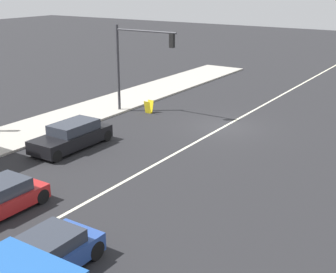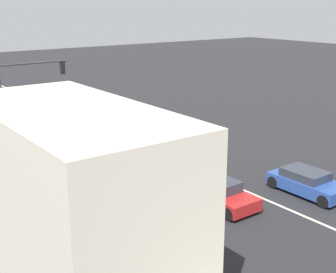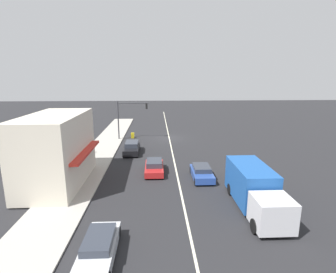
{
  "view_description": "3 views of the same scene",
  "coord_description": "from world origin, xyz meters",
  "px_view_note": "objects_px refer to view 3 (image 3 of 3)",
  "views": [
    {
      "loc": [
        -11.91,
        24.42,
        8.38
      ],
      "look_at": [
        -0.23,
        6.58,
        1.25
      ],
      "focal_mm": 50.0,
      "sensor_mm": 36.0,
      "label": 1
    },
    {
      "loc": [
        16.11,
        29.62,
        9.11
      ],
      "look_at": [
        -0.43,
        7.27,
        1.13
      ],
      "focal_mm": 50.0,
      "sensor_mm": 36.0,
      "label": 2
    },
    {
      "loc": [
        1.95,
        39.07,
        9.29
      ],
      "look_at": [
        0.48,
        6.7,
        1.77
      ],
      "focal_mm": 28.0,
      "sensor_mm": 36.0,
      "label": 3
    }
  ],
  "objects_px": {
    "warning_aframe_sign": "(133,136)",
    "sedan_silver": "(99,248)",
    "traffic_signal_main": "(128,114)",
    "pedestrian": "(86,146)",
    "coupe_blue": "(202,172)",
    "hatchback_red": "(154,167)",
    "delivery_truck": "(254,188)",
    "suv_black": "(132,148)"
  },
  "relations": [
    {
      "from": "pedestrian",
      "to": "coupe_blue",
      "type": "bearing_deg",
      "value": 147.41
    },
    {
      "from": "traffic_signal_main",
      "to": "hatchback_red",
      "type": "relative_size",
      "value": 1.41
    },
    {
      "from": "sedan_silver",
      "to": "suv_black",
      "type": "height_order",
      "value": "suv_black"
    },
    {
      "from": "delivery_truck",
      "to": "warning_aframe_sign",
      "type": "bearing_deg",
      "value": -64.31
    },
    {
      "from": "pedestrian",
      "to": "sedan_silver",
      "type": "xyz_separation_m",
      "value": [
        -5.43,
        18.68,
        -0.45
      ]
    },
    {
      "from": "sedan_silver",
      "to": "hatchback_red",
      "type": "xyz_separation_m",
      "value": [
        -2.8,
        -12.32,
        -0.01
      ]
    },
    {
      "from": "traffic_signal_main",
      "to": "hatchback_red",
      "type": "bearing_deg",
      "value": 105.62
    },
    {
      "from": "warning_aframe_sign",
      "to": "sedan_silver",
      "type": "relative_size",
      "value": 0.19
    },
    {
      "from": "delivery_truck",
      "to": "coupe_blue",
      "type": "distance_m",
      "value": 6.33
    },
    {
      "from": "sedan_silver",
      "to": "coupe_blue",
      "type": "xyz_separation_m",
      "value": [
        -7.2,
        -10.61,
        -0.01
      ]
    },
    {
      "from": "delivery_truck",
      "to": "sedan_silver",
      "type": "relative_size",
      "value": 1.66
    },
    {
      "from": "warning_aframe_sign",
      "to": "coupe_blue",
      "type": "xyz_separation_m",
      "value": [
        -7.78,
        16.39,
        0.15
      ]
    },
    {
      "from": "traffic_signal_main",
      "to": "coupe_blue",
      "type": "height_order",
      "value": "traffic_signal_main"
    },
    {
      "from": "pedestrian",
      "to": "delivery_truck",
      "type": "height_order",
      "value": "delivery_truck"
    },
    {
      "from": "coupe_blue",
      "to": "warning_aframe_sign",
      "type": "bearing_deg",
      "value": -64.6
    },
    {
      "from": "delivery_truck",
      "to": "sedan_silver",
      "type": "bearing_deg",
      "value": 26.56
    },
    {
      "from": "traffic_signal_main",
      "to": "suv_black",
      "type": "bearing_deg",
      "value": 99.0
    },
    {
      "from": "pedestrian",
      "to": "coupe_blue",
      "type": "relative_size",
      "value": 0.45
    },
    {
      "from": "coupe_blue",
      "to": "traffic_signal_main",
      "type": "bearing_deg",
      "value": -62.15
    },
    {
      "from": "hatchback_red",
      "to": "delivery_truck",
      "type": "bearing_deg",
      "value": 134.52
    },
    {
      "from": "traffic_signal_main",
      "to": "suv_black",
      "type": "height_order",
      "value": "traffic_signal_main"
    },
    {
      "from": "delivery_truck",
      "to": "hatchback_red",
      "type": "height_order",
      "value": "delivery_truck"
    },
    {
      "from": "delivery_truck",
      "to": "coupe_blue",
      "type": "xyz_separation_m",
      "value": [
        2.8,
        -5.61,
        -0.89
      ]
    },
    {
      "from": "warning_aframe_sign",
      "to": "suv_black",
      "type": "xyz_separation_m",
      "value": [
        -0.58,
        7.74,
        0.22
      ]
    },
    {
      "from": "warning_aframe_sign",
      "to": "sedan_silver",
      "type": "xyz_separation_m",
      "value": [
        -0.58,
        27.0,
        0.16
      ]
    },
    {
      "from": "warning_aframe_sign",
      "to": "delivery_truck",
      "type": "distance_m",
      "value": 24.43
    },
    {
      "from": "pedestrian",
      "to": "sedan_silver",
      "type": "bearing_deg",
      "value": 106.2
    },
    {
      "from": "traffic_signal_main",
      "to": "delivery_truck",
      "type": "height_order",
      "value": "traffic_signal_main"
    },
    {
      "from": "traffic_signal_main",
      "to": "hatchback_red",
      "type": "distance_m",
      "value": 14.95
    },
    {
      "from": "traffic_signal_main",
      "to": "sedan_silver",
      "type": "distance_m",
      "value": 26.59
    },
    {
      "from": "delivery_truck",
      "to": "traffic_signal_main",
      "type": "bearing_deg",
      "value": -62.49
    },
    {
      "from": "warning_aframe_sign",
      "to": "suv_black",
      "type": "distance_m",
      "value": 7.76
    },
    {
      "from": "sedan_silver",
      "to": "traffic_signal_main",
      "type": "bearing_deg",
      "value": -87.56
    },
    {
      "from": "traffic_signal_main",
      "to": "warning_aframe_sign",
      "type": "distance_m",
      "value": 3.57
    },
    {
      "from": "coupe_blue",
      "to": "pedestrian",
      "type": "bearing_deg",
      "value": -32.59
    },
    {
      "from": "coupe_blue",
      "to": "suv_black",
      "type": "height_order",
      "value": "suv_black"
    },
    {
      "from": "suv_black",
      "to": "pedestrian",
      "type": "bearing_deg",
      "value": 6.11
    },
    {
      "from": "traffic_signal_main",
      "to": "hatchback_red",
      "type": "height_order",
      "value": "traffic_signal_main"
    },
    {
      "from": "delivery_truck",
      "to": "hatchback_red",
      "type": "distance_m",
      "value": 10.31
    },
    {
      "from": "pedestrian",
      "to": "coupe_blue",
      "type": "height_order",
      "value": "pedestrian"
    },
    {
      "from": "traffic_signal_main",
      "to": "coupe_blue",
      "type": "distance_m",
      "value": 18.12
    },
    {
      "from": "warning_aframe_sign",
      "to": "coupe_blue",
      "type": "relative_size",
      "value": 0.22
    }
  ]
}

